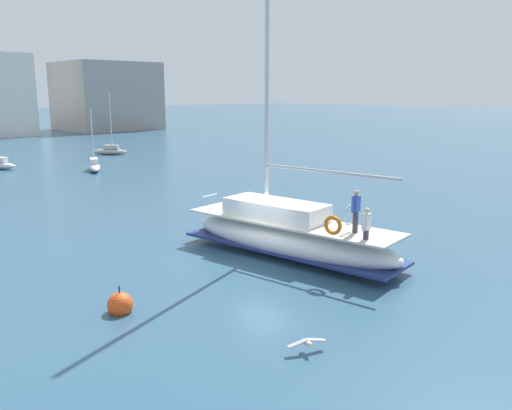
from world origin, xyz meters
TOP-DOWN VIEW (x-y plane):
  - ground_plane at (0.00, 0.00)m, footprint 400.00×400.00m
  - main_sailboat at (0.95, -0.34)m, footprint 3.75×9.84m
  - moored_sloop_far at (12.56, 36.56)m, footprint 3.07×3.48m
  - moored_catamaran at (6.02, 26.88)m, footprint 2.38×3.89m
  - seagull at (-4.53, -6.25)m, footprint 1.04×0.53m
  - mooring_buoy at (-6.77, -0.76)m, footprint 0.77×0.77m

SIDE VIEW (x-z plane):
  - ground_plane at x=0.00m, z-range 0.00..0.00m
  - mooring_buoy at x=-6.77m, z-range -0.26..0.73m
  - seagull at x=-4.53m, z-range 0.19..0.36m
  - moored_catamaran at x=6.02m, z-range -2.11..2.98m
  - moored_sloop_far at x=12.56m, z-range -2.70..3.63m
  - main_sailboat at x=0.95m, z-range -6.28..8.12m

